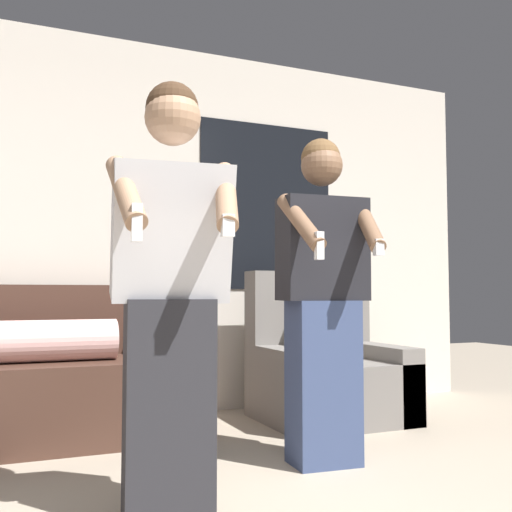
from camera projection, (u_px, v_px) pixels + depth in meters
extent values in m
cube|color=silver|center=(131.00, 226.00, 4.29)|extent=(5.69, 0.06, 2.70)
cube|color=black|center=(267.00, 206.00, 4.69)|extent=(1.10, 0.01, 1.30)
cube|color=#472D23|center=(20.00, 402.00, 3.46)|extent=(1.91, 0.86, 0.47)
cube|color=#472D23|center=(20.00, 320.00, 3.79)|extent=(1.91, 0.22, 0.45)
cube|color=#472D23|center=(158.00, 382.00, 3.79)|extent=(0.28, 0.86, 0.61)
cylinder|color=beige|center=(22.00, 342.00, 3.39)|extent=(1.05, 0.24, 0.24)
cube|color=slate|center=(331.00, 391.00, 4.08)|extent=(0.93, 0.84, 0.41)
cube|color=slate|center=(308.00, 314.00, 4.40)|extent=(0.93, 0.20, 0.62)
cube|color=slate|center=(281.00, 387.00, 3.93)|extent=(0.18, 0.84, 0.51)
cube|color=slate|center=(377.00, 380.00, 4.23)|extent=(0.18, 0.84, 0.51)
cube|color=beige|center=(326.00, 332.00, 4.16)|extent=(0.36, 0.14, 0.36)
cube|color=#28282D|center=(168.00, 407.00, 2.34)|extent=(0.37, 0.28, 0.84)
cube|color=silver|center=(171.00, 231.00, 2.35)|extent=(0.49, 0.38, 0.57)
sphere|color=#A37A5B|center=(173.00, 118.00, 2.36)|extent=(0.22, 0.22, 0.22)
sphere|color=#3D2819|center=(172.00, 109.00, 2.38)|extent=(0.21, 0.21, 0.21)
cylinder|color=#A37A5B|center=(126.00, 192.00, 2.17)|extent=(0.10, 0.36, 0.32)
cube|color=white|center=(137.00, 223.00, 2.02)|extent=(0.04, 0.04, 0.13)
cylinder|color=#A37A5B|center=(226.00, 196.00, 2.27)|extent=(0.18, 0.36, 0.32)
cube|color=white|center=(228.00, 226.00, 2.11)|extent=(0.05, 0.04, 0.08)
cube|color=#384770|center=(323.00, 382.00, 3.06)|extent=(0.35, 0.27, 0.83)
cube|color=black|center=(322.00, 249.00, 3.10)|extent=(0.46, 0.26, 0.53)
sphere|color=brown|center=(322.00, 165.00, 3.13)|extent=(0.22, 0.22, 0.22)
sphere|color=brown|center=(321.00, 159.00, 3.14)|extent=(0.21, 0.21, 0.21)
cylinder|color=brown|center=(301.00, 222.00, 2.91)|extent=(0.12, 0.36, 0.32)
cube|color=white|center=(319.00, 246.00, 2.77)|extent=(0.04, 0.04, 0.13)
cylinder|color=brown|center=(368.00, 225.00, 3.02)|extent=(0.17, 0.36, 0.32)
cube|color=white|center=(378.00, 247.00, 2.86)|extent=(0.05, 0.04, 0.08)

